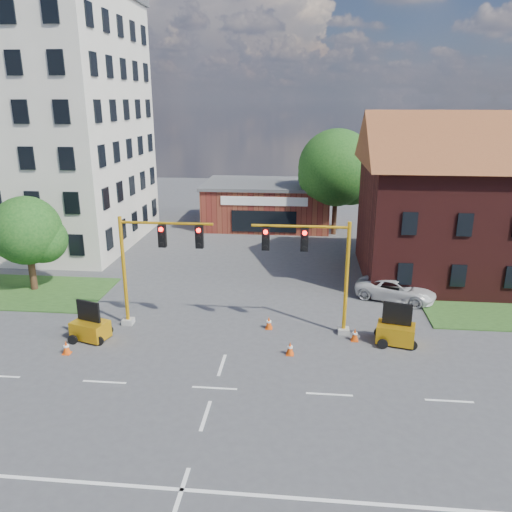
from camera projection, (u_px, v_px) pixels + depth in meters
name	position (u px, v px, depth m)	size (l,w,h in m)	color
ground	(215.00, 388.00, 21.87)	(120.00, 120.00, 0.00)	#454547
lane_markings	(201.00, 431.00, 19.02)	(60.00, 36.00, 0.01)	white
office_block	(21.00, 122.00, 41.44)	(18.40, 15.40, 20.60)	beige
brick_shop	(267.00, 204.00, 49.68)	(12.40, 8.40, 4.30)	maroon
tree_large	(340.00, 171.00, 45.15)	(7.30, 6.95, 9.67)	#362213
tree_nw_front	(31.00, 233.00, 32.03)	(4.64, 4.42, 6.28)	#362213
signal_mast_west	(153.00, 259.00, 26.79)	(5.30, 0.60, 6.20)	#999994
signal_mast_east	(315.00, 264.00, 25.98)	(5.30, 0.60, 6.20)	#999994
trailer_west	(90.00, 328.00, 26.16)	(2.08, 1.69, 2.06)	#ECA513
trailer_east	(396.00, 331.00, 25.70)	(2.12, 1.66, 2.14)	#ECA513
cone_a	(66.00, 347.00, 24.73)	(0.40, 0.40, 0.70)	#E0480B
cone_b	(269.00, 323.00, 27.46)	(0.40, 0.40, 0.70)	#E0480B
cone_c	(290.00, 348.00, 24.64)	(0.40, 0.40, 0.70)	#E0480B
cone_d	(355.00, 335.00, 26.07)	(0.40, 0.40, 0.70)	#E0480B
pickup_white	(396.00, 289.00, 31.39)	(2.26, 4.90, 1.36)	silver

